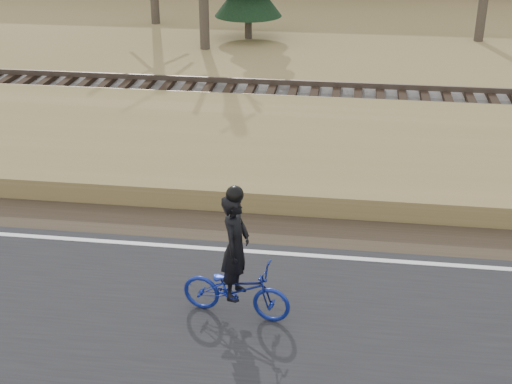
# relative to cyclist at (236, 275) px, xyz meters

# --- Properties ---
(ground) EXTENTS (120.00, 120.00, 0.00)m
(ground) POSITION_rel_cyclist_xyz_m (1.76, 1.72, -0.75)
(ground) COLOR #95784C
(ground) RESTS_ON ground
(road) EXTENTS (120.00, 6.00, 0.06)m
(road) POSITION_rel_cyclist_xyz_m (1.76, -0.78, -0.72)
(road) COLOR black
(road) RESTS_ON ground
(edge_line) EXTENTS (120.00, 0.12, 0.01)m
(edge_line) POSITION_rel_cyclist_xyz_m (1.76, 1.92, -0.69)
(edge_line) COLOR silver
(edge_line) RESTS_ON road
(shoulder) EXTENTS (120.00, 1.60, 0.04)m
(shoulder) POSITION_rel_cyclist_xyz_m (1.76, 2.92, -0.73)
(shoulder) COLOR #473A2B
(shoulder) RESTS_ON ground
(embankment) EXTENTS (120.00, 5.00, 0.44)m
(embankment) POSITION_rel_cyclist_xyz_m (1.76, 5.92, -0.53)
(embankment) COLOR #95784C
(embankment) RESTS_ON ground
(ballast) EXTENTS (120.00, 3.00, 0.45)m
(ballast) POSITION_rel_cyclist_xyz_m (1.76, 9.72, -0.53)
(ballast) COLOR slate
(ballast) RESTS_ON ground
(railroad) EXTENTS (120.00, 2.40, 0.29)m
(railroad) POSITION_rel_cyclist_xyz_m (1.76, 9.72, -0.22)
(railroad) COLOR black
(railroad) RESTS_ON ballast
(cyclist) EXTENTS (1.77, 0.86, 2.17)m
(cyclist) POSITION_rel_cyclist_xyz_m (0.00, 0.00, 0.00)
(cyclist) COLOR navy
(cyclist) RESTS_ON road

